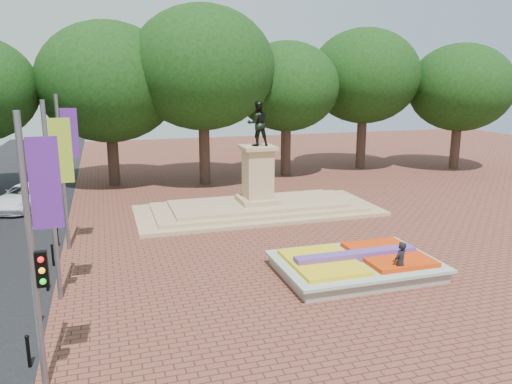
{
  "coord_description": "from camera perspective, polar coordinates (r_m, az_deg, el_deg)",
  "views": [
    {
      "loc": [
        -8.4,
        -18.83,
        7.74
      ],
      "look_at": [
        -1.36,
        3.96,
        2.2
      ],
      "focal_mm": 35.0,
      "sensor_mm": 36.0,
      "label": 1
    }
  ],
  "objects": [
    {
      "name": "flower_bed",
      "position": [
        20.64,
        11.4,
        -8.09
      ],
      "size": [
        6.3,
        4.3,
        0.91
      ],
      "color": "gray",
      "rests_on": "ground"
    },
    {
      "name": "pedestrian",
      "position": [
        19.91,
        16.14,
        -7.77
      ],
      "size": [
        0.71,
        0.61,
        1.66
      ],
      "primitive_type": "imported",
      "rotation": [
        0.0,
        0.0,
        3.55
      ],
      "color": "black",
      "rests_on": "ground"
    },
    {
      "name": "monument",
      "position": [
        28.93,
        0.2,
        -0.63
      ],
      "size": [
        14.0,
        6.0,
        6.4
      ],
      "color": "tan",
      "rests_on": "ground"
    },
    {
      "name": "van",
      "position": [
        32.88,
        -24.81,
        -0.48
      ],
      "size": [
        4.08,
        5.7,
        1.44
      ],
      "primitive_type": "imported",
      "rotation": [
        0.0,
        0.0,
        -0.36
      ],
      "color": "white",
      "rests_on": "ground"
    },
    {
      "name": "tree_row_back",
      "position": [
        38.37,
        -0.95,
        11.48
      ],
      "size": [
        44.8,
        8.8,
        10.43
      ],
      "color": "#35251D",
      "rests_on": "ground"
    },
    {
      "name": "ground",
      "position": [
        22.02,
        6.49,
        -7.59
      ],
      "size": [
        90.0,
        90.0,
        0.0
      ],
      "primitive_type": "plane",
      "color": "brown",
      "rests_on": "ground"
    },
    {
      "name": "bollard_row",
      "position": [
        18.91,
        -23.16,
        -10.47
      ],
      "size": [
        0.12,
        13.12,
        0.98
      ],
      "color": "black",
      "rests_on": "ground"
    },
    {
      "name": "banner_poles",
      "position": [
        18.02,
        -22.08,
        -0.28
      ],
      "size": [
        0.88,
        11.17,
        7.0
      ],
      "color": "slate",
      "rests_on": "ground"
    }
  ]
}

